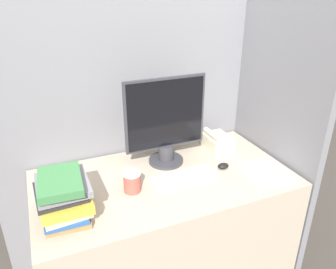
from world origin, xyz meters
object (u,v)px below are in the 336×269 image
(desk_telephone, at_px, (217,141))
(mouse, at_px, (223,166))
(keyboard, at_px, (185,177))
(book_stack, at_px, (64,197))
(monitor, at_px, (166,125))
(coffee_cup, at_px, (132,182))

(desk_telephone, bearing_deg, mouse, -112.76)
(keyboard, bearing_deg, book_stack, -173.05)
(book_stack, relative_size, desk_telephone, 1.57)
(monitor, bearing_deg, book_stack, -154.97)
(monitor, height_order, desk_telephone, monitor)
(keyboard, xyz_separation_m, coffee_cup, (-0.30, -0.00, 0.04))
(keyboard, height_order, coffee_cup, coffee_cup)
(book_stack, bearing_deg, coffee_cup, 12.34)
(keyboard, bearing_deg, monitor, 96.56)
(monitor, xyz_separation_m, desk_telephone, (0.38, 0.04, -0.19))
(book_stack, bearing_deg, keyboard, 6.95)
(mouse, height_order, coffee_cup, coffee_cup)
(mouse, distance_m, coffee_cup, 0.56)
(book_stack, bearing_deg, mouse, 5.41)
(monitor, bearing_deg, keyboard, -83.44)
(keyboard, relative_size, desk_telephone, 1.84)
(book_stack, height_order, desk_telephone, book_stack)
(book_stack, xyz_separation_m, desk_telephone, (1.00, 0.33, -0.06))
(keyboard, bearing_deg, desk_telephone, 35.45)
(monitor, xyz_separation_m, book_stack, (-0.62, -0.29, -0.13))
(monitor, relative_size, book_stack, 1.69)
(desk_telephone, bearing_deg, keyboard, -144.55)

